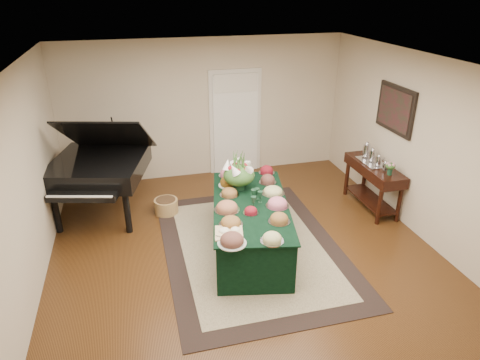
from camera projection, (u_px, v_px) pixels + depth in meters
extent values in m
plane|color=black|center=(245.00, 253.00, 6.25)|extent=(6.00, 6.00, 0.00)
cube|color=black|center=(251.00, 247.00, 6.40)|extent=(2.54, 3.56, 0.01)
cube|color=#B7AD89|center=(251.00, 246.00, 6.40)|extent=(2.03, 3.05, 0.01)
cube|color=silver|center=(235.00, 122.00, 8.56)|extent=(1.05, 0.04, 2.10)
cube|color=white|center=(236.00, 125.00, 8.56)|extent=(0.90, 0.06, 2.00)
cube|color=black|center=(250.00, 227.00, 6.22)|extent=(1.40, 2.31, 0.74)
cube|color=black|center=(251.00, 204.00, 6.07)|extent=(1.47, 2.38, 0.02)
cylinder|color=#AAB4AA|center=(228.00, 185.00, 6.60)|extent=(0.30, 0.30, 0.01)
ellipsoid|color=brown|center=(228.00, 182.00, 6.57)|extent=(0.25, 0.25, 0.11)
cylinder|color=silver|center=(277.00, 206.00, 5.99)|extent=(0.33, 0.33, 0.01)
ellipsoid|color=pink|center=(278.00, 203.00, 5.97)|extent=(0.27, 0.27, 0.09)
cylinder|color=silver|center=(251.00, 213.00, 5.81)|extent=(0.21, 0.21, 0.01)
ellipsoid|color=maroon|center=(251.00, 210.00, 5.79)|extent=(0.18, 0.18, 0.07)
cylinder|color=silver|center=(273.00, 193.00, 6.35)|extent=(0.34, 0.34, 0.01)
ellipsoid|color=#CECD81|center=(273.00, 191.00, 6.33)|extent=(0.28, 0.28, 0.07)
cylinder|color=silver|center=(272.00, 241.00, 5.18)|extent=(0.29, 0.29, 0.01)
ellipsoid|color=#CECD81|center=(272.00, 238.00, 5.16)|extent=(0.24, 0.24, 0.08)
cylinder|color=silver|center=(227.00, 210.00, 5.89)|extent=(0.36, 0.36, 0.01)
ellipsoid|color=#B36C47|center=(227.00, 206.00, 5.87)|extent=(0.29, 0.29, 0.09)
cylinder|color=silver|center=(245.00, 175.00, 6.92)|extent=(0.33, 0.33, 0.01)
ellipsoid|color=#B36C47|center=(245.00, 173.00, 6.90)|extent=(0.27, 0.27, 0.08)
cylinder|color=silver|center=(227.00, 176.00, 6.92)|extent=(0.27, 0.27, 0.01)
ellipsoid|color=pink|center=(227.00, 173.00, 6.90)|extent=(0.22, 0.22, 0.08)
cylinder|color=#AAB4AA|center=(232.00, 243.00, 5.14)|extent=(0.35, 0.35, 0.01)
ellipsoid|color=brown|center=(232.00, 239.00, 5.11)|extent=(0.29, 0.29, 0.10)
cylinder|color=silver|center=(279.00, 221.00, 5.60)|extent=(0.29, 0.29, 0.01)
ellipsoid|color=olive|center=(279.00, 218.00, 5.58)|extent=(0.24, 0.24, 0.09)
cylinder|color=silver|center=(268.00, 182.00, 6.69)|extent=(0.27, 0.27, 0.01)
ellipsoid|color=brown|center=(268.00, 179.00, 6.66)|extent=(0.22, 0.22, 0.10)
cylinder|color=silver|center=(231.00, 225.00, 5.53)|extent=(0.32, 0.32, 0.01)
ellipsoid|color=olive|center=(231.00, 221.00, 5.51)|extent=(0.26, 0.26, 0.08)
cylinder|color=silver|center=(229.00, 195.00, 6.30)|extent=(0.29, 0.29, 0.01)
ellipsoid|color=olive|center=(229.00, 192.00, 6.28)|extent=(0.24, 0.24, 0.08)
cylinder|color=silver|center=(267.00, 173.00, 7.02)|extent=(0.26, 0.26, 0.01)
ellipsoid|color=maroon|center=(267.00, 170.00, 7.00)|extent=(0.21, 0.21, 0.09)
cube|color=tan|center=(229.00, 233.00, 5.33)|extent=(0.41, 0.41, 0.02)
ellipsoid|color=beige|center=(224.00, 228.00, 5.35)|extent=(0.14, 0.14, 0.08)
ellipsoid|color=beige|center=(235.00, 228.00, 5.37)|extent=(0.12, 0.12, 0.07)
cube|color=#FFA328|center=(233.00, 234.00, 5.25)|extent=(0.10, 0.08, 0.05)
cylinder|color=#163723|center=(239.00, 183.00, 6.46)|extent=(0.18, 0.18, 0.18)
ellipsoid|color=#335F26|center=(239.00, 175.00, 6.40)|extent=(0.47, 0.47, 0.31)
cylinder|color=black|center=(56.00, 212.00, 6.65)|extent=(0.10, 0.10, 0.71)
cylinder|color=black|center=(127.00, 212.00, 6.64)|extent=(0.10, 0.10, 0.71)
cylinder|color=black|center=(114.00, 178.00, 7.79)|extent=(0.10, 0.10, 0.71)
cube|color=black|center=(99.00, 167.00, 6.98)|extent=(1.76, 1.83, 0.30)
cube|color=black|center=(82.00, 197.00, 6.25)|extent=(1.03, 0.47, 0.10)
cube|color=black|center=(107.00, 135.00, 6.91)|extent=(1.59, 1.41, 0.78)
cylinder|color=olive|center=(166.00, 206.00, 7.29)|extent=(0.40, 0.40, 0.25)
cylinder|color=black|center=(379.00, 207.00, 6.89)|extent=(0.07, 0.07, 0.63)
cylinder|color=black|center=(399.00, 204.00, 6.97)|extent=(0.07, 0.07, 0.63)
cylinder|color=black|center=(347.00, 179.00, 7.86)|extent=(0.07, 0.07, 0.63)
cylinder|color=black|center=(364.00, 177.00, 7.94)|extent=(0.07, 0.07, 0.63)
cube|color=black|center=(374.00, 170.00, 7.24)|extent=(0.45, 1.32, 0.18)
cube|color=black|center=(370.00, 199.00, 7.48)|extent=(0.38, 1.16, 0.03)
cube|color=silver|center=(372.00, 162.00, 7.29)|extent=(0.34, 0.58, 0.02)
cylinder|color=#163723|center=(390.00, 171.00, 6.81)|extent=(0.08, 0.08, 0.11)
ellipsoid|color=pink|center=(391.00, 165.00, 6.77)|extent=(0.17, 0.17, 0.11)
cube|color=black|center=(396.00, 109.00, 6.86)|extent=(0.04, 0.95, 0.75)
cube|color=#45121D|center=(394.00, 109.00, 6.85)|extent=(0.01, 0.82, 0.62)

